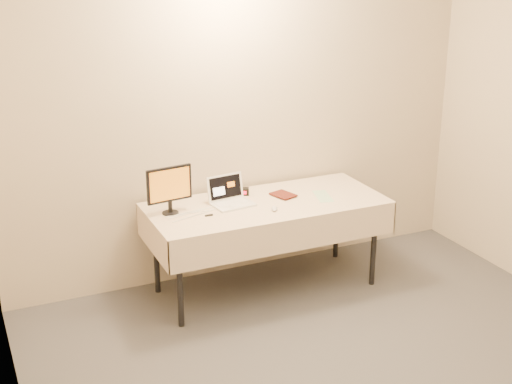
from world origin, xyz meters
name	(u,v)px	position (x,y,z in m)	size (l,w,h in m)	color
back_wall	(243,113)	(0.00, 2.50, 1.35)	(4.00, 0.10, 2.70)	beige
table	(266,210)	(0.00, 2.05, 0.68)	(1.86, 0.81, 0.74)	black
laptop	(230,197)	(-0.27, 2.14, 0.79)	(0.33, 0.29, 0.21)	white
monitor	(169,187)	(-0.75, 2.13, 0.95)	(0.35, 0.14, 0.36)	black
book	(277,187)	(0.12, 2.10, 0.83)	(0.14, 0.02, 0.19)	maroon
alarm_clock	(240,192)	(-0.11, 2.29, 0.77)	(0.15, 0.10, 0.06)	black
clicker	(275,209)	(-0.01, 1.87, 0.75)	(0.05, 0.10, 0.02)	silver
paper_form	(323,196)	(0.47, 1.99, 0.74)	(0.11, 0.28, 0.00)	#B7E7B9
usb_dongle	(209,215)	(-0.51, 1.96, 0.74)	(0.06, 0.02, 0.01)	black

